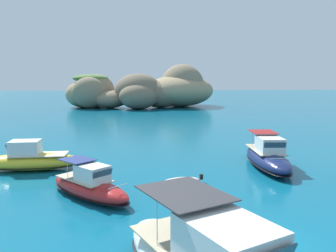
{
  "coord_description": "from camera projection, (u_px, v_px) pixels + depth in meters",
  "views": [
    {
      "loc": [
        -5.92,
        -13.31,
        7.12
      ],
      "look_at": [
        -2.21,
        19.29,
        2.56
      ],
      "focal_mm": 36.29,
      "sensor_mm": 36.0,
      "label": 1
    }
  ],
  "objects": [
    {
      "name": "motorboat_navy",
      "position": [
        268.0,
        157.0,
        27.41
      ],
      "size": [
        3.39,
        8.84,
        2.71
      ],
      "color": "navy",
      "rests_on": "ground"
    },
    {
      "name": "motorboat_red",
      "position": [
        90.0,
        186.0,
        20.5
      ],
      "size": [
        6.19,
        6.49,
        2.17
      ],
      "color": "red",
      "rests_on": "ground"
    },
    {
      "name": "dinghy_tender",
      "position": [
        182.0,
        181.0,
        23.17
      ],
      "size": [
        2.86,
        1.44,
        0.58
      ],
      "color": "#B2B2B2",
      "rests_on": "ground"
    },
    {
      "name": "islet_small",
      "position": [
        94.0,
        92.0,
        84.82
      ],
      "size": [
        18.44,
        15.6,
        8.34
      ],
      "color": "#9E8966",
      "rests_on": "ground"
    },
    {
      "name": "islet_large",
      "position": [
        168.0,
        90.0,
        86.18
      ],
      "size": [
        30.1,
        25.86,
        10.9
      ],
      "color": "#756651",
      "rests_on": "ground"
    },
    {
      "name": "ground_plane",
      "position": [
        269.0,
        244.0,
        14.74
      ],
      "size": [
        400.0,
        400.0,
        0.0
      ],
      "primitive_type": "plane",
      "color": "#0C5B7A"
    },
    {
      "name": "motorboat_yellow",
      "position": [
        31.0,
        160.0,
        26.63
      ],
      "size": [
        8.03,
        2.45,
        2.37
      ],
      "color": "yellow",
      "rests_on": "ground"
    }
  ]
}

